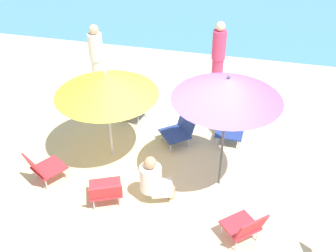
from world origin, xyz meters
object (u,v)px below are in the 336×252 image
umbrella_yellow (106,84)px  beach_chair_d (231,126)px  beach_chair_e (137,102)px  person_b (218,59)px  beach_chair_c (245,226)px  beach_chair_f (180,129)px  beach_chair_b (43,167)px  person_c (154,179)px  beach_chair_a (106,190)px  person_a (97,58)px  umbrella_purple (228,89)px

umbrella_yellow → beach_chair_d: umbrella_yellow is taller
beach_chair_e → person_b: (1.52, 1.38, 0.54)m
umbrella_yellow → beach_chair_c: (2.64, -1.56, -1.19)m
beach_chair_c → beach_chair_e: 3.89m
beach_chair_e → beach_chair_f: 1.29m
beach_chair_b → person_c: 1.98m
beach_chair_b → beach_chair_e: beach_chair_e is taller
beach_chair_a → beach_chair_e: size_ratio=1.10×
beach_chair_d → person_c: size_ratio=0.72×
beach_chair_f → person_c: 1.68m
person_c → beach_chair_c: bearing=-39.3°
umbrella_yellow → beach_chair_a: 1.81m
beach_chair_d → person_a: (-3.30, 1.34, 0.48)m
beach_chair_b → person_c: person_c is taller
umbrella_yellow → person_c: (1.09, -0.99, -1.09)m
umbrella_yellow → person_b: 3.25m
beach_chair_f → beach_chair_d: bearing=159.7°
beach_chair_e → beach_chair_f: beach_chair_e is taller
person_b → beach_chair_f: bearing=-123.3°
beach_chair_d → beach_chair_b: bearing=-53.5°
beach_chair_b → beach_chair_d: (3.02, 2.03, -0.01)m
beach_chair_c → beach_chair_f: (-1.46, 2.25, -0.03)m
beach_chair_c → person_b: size_ratio=0.41×
umbrella_purple → beach_chair_e: size_ratio=3.14×
person_a → person_b: person_b is taller
beach_chair_d → beach_chair_e: bearing=-97.4°
umbrella_purple → person_b: 3.29m
umbrella_purple → beach_chair_f: (-0.93, 1.03, -1.60)m
beach_chair_e → person_a: size_ratio=0.43×
person_a → person_c: size_ratio=1.80×
beach_chair_e → beach_chair_f: size_ratio=0.88×
beach_chair_d → person_c: person_c is taller
beach_chair_f → person_a: 2.91m
umbrella_purple → beach_chair_d: 2.08m
person_a → beach_chair_e: bearing=-27.8°
beach_chair_a → person_a: 3.96m
beach_chair_c → person_c: 1.65m
umbrella_yellow → person_a: 2.72m
beach_chair_d → beach_chair_e: size_ratio=0.95×
beach_chair_f → person_b: bearing=-140.4°
person_a → person_b: size_ratio=0.91×
beach_chair_b → beach_chair_f: (2.06, 1.71, -0.02)m
umbrella_purple → person_a: bearing=140.5°
person_c → umbrella_purple: bearing=13.6°
beach_chair_d → person_a: bearing=-109.5°
umbrella_yellow → person_a: size_ratio=1.13×
beach_chair_d → beach_chair_c: bearing=13.6°
beach_chair_b → person_b: bearing=-1.1°
umbrella_purple → beach_chair_b: (-2.99, -0.68, -1.58)m
umbrella_yellow → beach_chair_b: 1.81m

